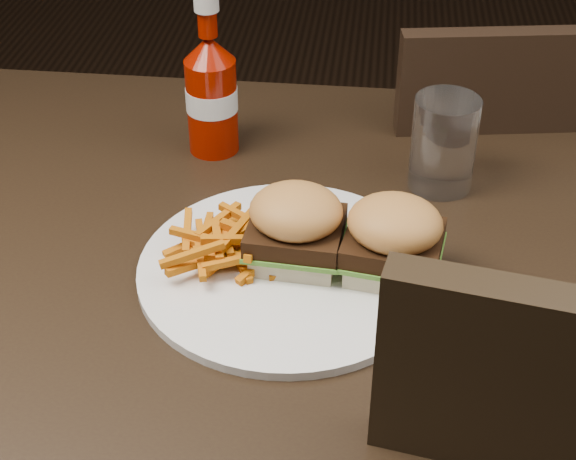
# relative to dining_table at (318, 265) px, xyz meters

# --- Properties ---
(dining_table) EXTENTS (1.20, 0.80, 0.04)m
(dining_table) POSITION_rel_dining_table_xyz_m (0.00, 0.00, 0.00)
(dining_table) COLOR black
(dining_table) RESTS_ON ground
(chair_far) EXTENTS (0.49, 0.49, 0.04)m
(chair_far) POSITION_rel_dining_table_xyz_m (0.25, 0.50, -0.30)
(chair_far) COLOR black
(chair_far) RESTS_ON ground
(plate) EXTENTS (0.32, 0.32, 0.01)m
(plate) POSITION_rel_dining_table_xyz_m (-0.03, -0.04, 0.03)
(plate) COLOR white
(plate) RESTS_ON dining_table
(sandwich_half_a) EXTENTS (0.09, 0.09, 0.02)m
(sandwich_half_a) POSITION_rel_dining_table_xyz_m (-0.02, -0.03, 0.04)
(sandwich_half_a) COLOR beige
(sandwich_half_a) RESTS_ON plate
(sandwich_half_b) EXTENTS (0.10, 0.09, 0.02)m
(sandwich_half_b) POSITION_rel_dining_table_xyz_m (0.08, -0.04, 0.04)
(sandwich_half_b) COLOR beige
(sandwich_half_b) RESTS_ON plate
(fries_pile) EXTENTS (0.12, 0.12, 0.05)m
(fries_pile) POSITION_rel_dining_table_xyz_m (-0.10, -0.03, 0.05)
(fries_pile) COLOR #CC7005
(fries_pile) RESTS_ON plate
(ketchup_bottle) EXTENTS (0.08, 0.08, 0.13)m
(ketchup_bottle) POSITION_rel_dining_table_xyz_m (-0.15, 0.20, 0.08)
(ketchup_bottle) COLOR #850F00
(ketchup_bottle) RESTS_ON dining_table
(tumbler) EXTENTS (0.08, 0.08, 0.12)m
(tumbler) POSITION_rel_dining_table_xyz_m (0.14, 0.15, 0.08)
(tumbler) COLOR white
(tumbler) RESTS_ON dining_table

